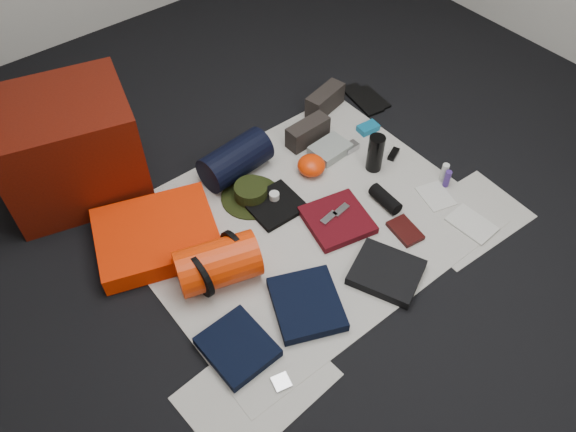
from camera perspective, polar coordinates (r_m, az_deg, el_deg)
floor at (r=2.81m, az=1.63°, el=-0.58°), size 4.50×4.50×0.02m
newspaper_mat at (r=2.80m, az=1.63°, el=-0.40°), size 1.60×1.30×0.01m
newspaper_sheet_front_left at (r=2.33m, az=-3.16°, el=-16.89°), size 0.61×0.44×0.00m
newspaper_sheet_front_right at (r=2.95m, az=17.78°, el=-0.16°), size 0.60×0.43×0.00m
red_cabinet at (r=2.97m, az=-21.36°, el=6.46°), size 0.76×0.69×0.54m
sleeping_pad at (r=2.73m, az=-13.19°, el=-1.95°), size 0.67×0.61×0.10m
stuff_sack at (r=2.51m, az=-7.15°, el=-4.81°), size 0.41×0.31×0.21m
sack_strap_left at (r=2.49m, az=-9.06°, el=-5.94°), size 0.02×0.22×0.22m
sack_strap_right at (r=2.54m, az=-5.28°, el=-3.67°), size 0.03×0.22×0.22m
navy_duffel at (r=2.96m, az=-5.35°, el=5.72°), size 0.39×0.23×0.20m
boonie_brim at (r=2.89m, az=-3.75°, el=1.95°), size 0.38×0.38×0.01m
boonie_crown at (r=2.86m, az=-3.79°, el=2.51°), size 0.17×0.17×0.07m
hiking_boot_left at (r=3.16m, az=2.02°, el=8.50°), size 0.26×0.11×0.13m
hiking_boot_right at (r=3.38m, az=3.78°, el=11.65°), size 0.28×0.16×0.13m
flip_flop_left at (r=3.52m, az=7.55°, el=11.67°), size 0.16×0.32×0.02m
flip_flop_right at (r=3.54m, az=8.64°, el=11.78°), size 0.12×0.25×0.01m
trousers_navy_a at (r=2.39m, az=-5.15°, el=-13.10°), size 0.26×0.30×0.04m
trousers_navy_b at (r=2.48m, az=1.91°, el=-8.92°), size 0.39×0.41×0.05m
trousers_charcoal at (r=2.61m, az=9.96°, el=-5.65°), size 0.36×0.38×0.05m
black_tshirt at (r=2.84m, az=-1.34°, el=1.10°), size 0.26×0.25×0.03m
red_shirt at (r=2.78m, az=5.04°, el=-0.40°), size 0.36×0.36×0.04m
orange_stuff_sack at (r=2.99m, az=2.39°, el=5.16°), size 0.20×0.20×0.10m
first_aid_pouch at (r=3.12m, az=4.30°, el=6.77°), size 0.22×0.17×0.05m
water_bottle at (r=3.00m, az=8.87°, el=6.33°), size 0.10×0.10×0.21m
speaker at (r=2.88m, az=9.85°, el=1.72°), size 0.08×0.19×0.07m
compact_camera at (r=3.15m, az=6.35°, el=6.95°), size 0.09×0.06×0.04m
cyan_case at (r=3.29m, az=8.14°, el=8.84°), size 0.12×0.09×0.04m
toiletry_purple at (r=3.03m, az=15.86°, el=3.67°), size 0.04×0.04×0.10m
toiletry_clear at (r=3.05m, az=15.59°, el=4.29°), size 0.05×0.05×0.11m
paperback_book at (r=2.79m, az=11.81°, el=-1.47°), size 0.13×0.18×0.02m
map_booklet at (r=2.91m, az=18.16°, el=-0.78°), size 0.16×0.23×0.01m
map_printout at (r=2.99m, az=14.78°, el=1.96°), size 0.19×0.21×0.01m
sunglasses at (r=3.16m, az=10.67°, el=6.20°), size 0.10×0.07×0.02m
key_cluster at (r=2.33m, az=-0.68°, el=-16.52°), size 0.08×0.08×0.01m
tape_roll at (r=2.84m, az=-1.40°, el=2.05°), size 0.05×0.05×0.04m
energy_bar_a at (r=2.75m, az=4.18°, el=-0.19°), size 0.10×0.05×0.01m
energy_bar_b at (r=2.78m, az=5.41°, el=0.59°), size 0.10×0.05×0.01m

